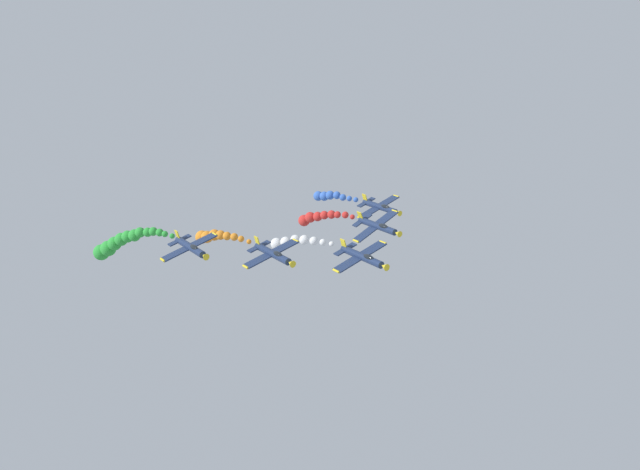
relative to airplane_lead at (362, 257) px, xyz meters
The scene contains 10 objects.
airplane_lead is the anchor object (origin of this frame).
smoke_trail_lead 17.68m from the airplane_lead, 86.50° to the right, with size 3.15×15.54×4.92m.
airplane_left_inner 14.35m from the airplane_lead, 139.02° to the right, with size 8.86×10.35×4.28m.
smoke_trail_left_inner 28.25m from the airplane_lead, 111.06° to the right, with size 2.86×15.15×5.38m.
airplane_right_inner 13.44m from the airplane_lead, 42.31° to the right, with size 9.32×10.35×3.24m.
smoke_trail_right_inner 30.87m from the airplane_lead, 70.27° to the right, with size 2.44×17.95×4.98m.
airplane_left_outer 27.67m from the airplane_lead, 135.63° to the right, with size 9.20×10.35×3.46m.
smoke_trail_left_outer 40.53m from the airplane_lead, 118.80° to the right, with size 2.11×14.07×3.33m.
airplane_right_outer 26.66m from the airplane_lead, 44.99° to the right, with size 9.30×10.35×3.28m.
smoke_trail_right_outer 50.86m from the airplane_lead, 64.43° to the right, with size 6.60×27.28×11.06m.
Camera 1 is at (57.45, 81.67, 135.73)m, focal length 36.47 mm.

